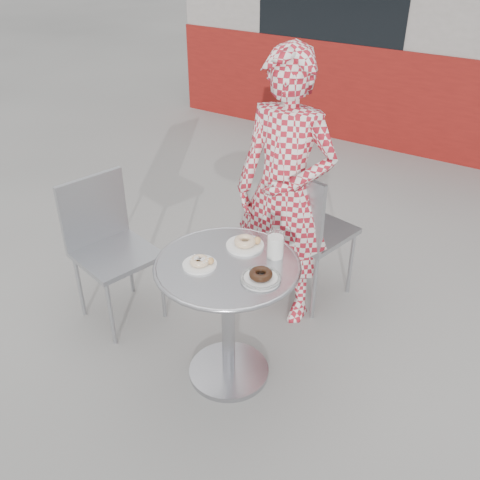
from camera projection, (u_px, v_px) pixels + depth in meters
The scene contains 9 objects.
ground at pixel (225, 377), 2.85m from camera, with size 60.00×60.00×0.00m, color #999691.
bistro_table at pixel (228, 293), 2.60m from camera, with size 0.70×0.70×0.71m.
chair_far at pixel (309, 257), 3.35m from camera, with size 0.51×0.52×0.91m.
chair_left at pixel (119, 279), 3.16m from camera, with size 0.50×0.50×0.87m.
seated_person at pixel (285, 193), 2.95m from camera, with size 0.58×0.38×1.59m, color maroon.
plate_far at pixel (246, 243), 2.63m from camera, with size 0.19×0.19×0.05m.
plate_near at pixel (200, 263), 2.49m from camera, with size 0.16×0.16×0.04m.
plate_checker at pixel (261, 277), 2.40m from camera, with size 0.19×0.19×0.05m.
milk_cup at pixel (275, 246), 2.53m from camera, with size 0.08×0.08×0.13m.
Camera 1 is at (1.19, -1.67, 2.12)m, focal length 40.00 mm.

